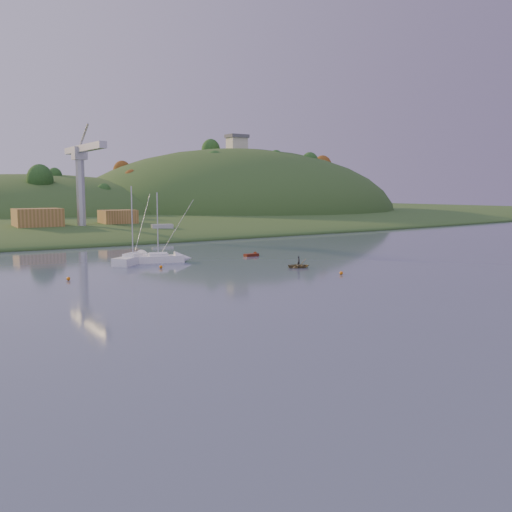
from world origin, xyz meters
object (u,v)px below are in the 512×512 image
sailboat_far (158,258)px  canoe (299,266)px  sailboat_near (133,259)px  red_tender (254,255)px

sailboat_far → canoe: 23.24m
sailboat_near → sailboat_far: (3.83, -1.21, -0.05)m
canoe → sailboat_near: bearing=73.2°
sailboat_near → sailboat_far: bearing=-57.4°
sailboat_near → sailboat_far: size_ratio=1.09×
sailboat_near → canoe: bearing=-84.7°
canoe → sailboat_far: bearing=68.7°
red_tender → sailboat_far: bearing=173.7°
red_tender → canoe: bearing=-104.0°
sailboat_near → sailboat_far: sailboat_near is taller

